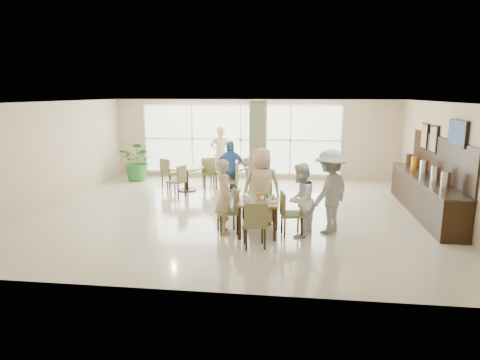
# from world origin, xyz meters

# --- Properties ---
(ground) EXTENTS (10.00, 10.00, 0.00)m
(ground) POSITION_xyz_m (0.00, 0.00, 0.00)
(ground) COLOR beige
(ground) RESTS_ON ground
(room_shell) EXTENTS (10.00, 10.00, 10.00)m
(room_shell) POSITION_xyz_m (0.00, 0.00, 1.70)
(room_shell) COLOR white
(room_shell) RESTS_ON ground
(window_bank) EXTENTS (7.00, 0.04, 7.00)m
(window_bank) POSITION_xyz_m (-0.50, 4.46, 1.40)
(window_bank) COLOR silver
(window_bank) RESTS_ON ground
(column) EXTENTS (0.45, 0.45, 2.80)m
(column) POSITION_xyz_m (0.40, 1.20, 1.40)
(column) COLOR #747853
(column) RESTS_ON ground
(main_table) EXTENTS (0.87, 0.87, 0.75)m
(main_table) POSITION_xyz_m (0.67, -1.68, 0.65)
(main_table) COLOR brown
(main_table) RESTS_ON ground
(round_table_left) EXTENTS (1.14, 1.14, 0.75)m
(round_table_left) POSITION_xyz_m (-1.93, 2.32, 0.58)
(round_table_left) COLOR brown
(round_table_left) RESTS_ON ground
(round_table_right) EXTENTS (1.11, 1.11, 0.75)m
(round_table_right) POSITION_xyz_m (-0.55, 2.50, 0.57)
(round_table_right) COLOR brown
(round_table_right) RESTS_ON ground
(chairs_main_table) EXTENTS (1.95, 2.07, 0.95)m
(chairs_main_table) POSITION_xyz_m (0.68, -1.65, 0.47)
(chairs_main_table) COLOR olive
(chairs_main_table) RESTS_ON ground
(chairs_table_left) EXTENTS (1.90, 1.94, 0.95)m
(chairs_table_left) POSITION_xyz_m (-1.97, 2.30, 0.47)
(chairs_table_left) COLOR olive
(chairs_table_left) RESTS_ON ground
(chairs_table_right) EXTENTS (1.99, 1.93, 0.95)m
(chairs_table_right) POSITION_xyz_m (-0.50, 2.49, 0.47)
(chairs_table_right) COLOR olive
(chairs_table_right) RESTS_ON ground
(tabletop_clutter) EXTENTS (0.78, 0.78, 0.21)m
(tabletop_clutter) POSITION_xyz_m (0.69, -1.68, 0.81)
(tabletop_clutter) COLOR white
(tabletop_clutter) RESTS_ON main_table
(buffet_counter) EXTENTS (0.64, 4.70, 1.95)m
(buffet_counter) POSITION_xyz_m (4.70, 0.51, 0.55)
(buffet_counter) COLOR black
(buffet_counter) RESTS_ON ground
(wall_tv) EXTENTS (0.06, 1.00, 0.58)m
(wall_tv) POSITION_xyz_m (4.94, -0.60, 2.15)
(wall_tv) COLOR black
(wall_tv) RESTS_ON ground
(framed_art_a) EXTENTS (0.05, 0.55, 0.70)m
(framed_art_a) POSITION_xyz_m (4.95, 1.00, 1.85)
(framed_art_a) COLOR black
(framed_art_a) RESTS_ON ground
(framed_art_b) EXTENTS (0.05, 0.55, 0.70)m
(framed_art_b) POSITION_xyz_m (4.95, 1.80, 1.85)
(framed_art_b) COLOR black
(framed_art_b) RESTS_ON ground
(potted_plant) EXTENTS (1.63, 1.63, 1.38)m
(potted_plant) POSITION_xyz_m (-4.00, 3.62, 0.69)
(potted_plant) COLOR #29682F
(potted_plant) RESTS_ON ground
(teen_left) EXTENTS (0.58, 0.70, 1.63)m
(teen_left) POSITION_xyz_m (-0.09, -1.61, 0.82)
(teen_left) COLOR #CAAF86
(teen_left) RESTS_ON ground
(teen_far) EXTENTS (0.96, 0.65, 1.80)m
(teen_far) POSITION_xyz_m (0.67, -0.90, 0.90)
(teen_far) COLOR #CAAF86
(teen_far) RESTS_ON ground
(teen_right) EXTENTS (0.84, 0.93, 1.58)m
(teen_right) POSITION_xyz_m (1.54, -1.63, 0.79)
(teen_right) COLOR white
(teen_right) RESTS_ON ground
(teen_standing) EXTENTS (1.25, 1.36, 1.84)m
(teen_standing) POSITION_xyz_m (2.18, -1.32, 0.92)
(teen_standing) COLOR #959597
(teen_standing) RESTS_ON ground
(adult_a) EXTENTS (1.04, 0.70, 1.65)m
(adult_a) POSITION_xyz_m (-0.48, 1.76, 0.83)
(adult_a) COLOR #437ECA
(adult_a) RESTS_ON ground
(adult_b) EXTENTS (1.35, 1.84, 1.82)m
(adult_b) POSITION_xyz_m (0.27, 2.44, 0.91)
(adult_b) COLOR white
(adult_b) RESTS_ON ground
(adult_standing) EXTENTS (0.78, 0.60, 1.92)m
(adult_standing) POSITION_xyz_m (-1.13, 3.89, 0.96)
(adult_standing) COLOR #CAAF86
(adult_standing) RESTS_ON ground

